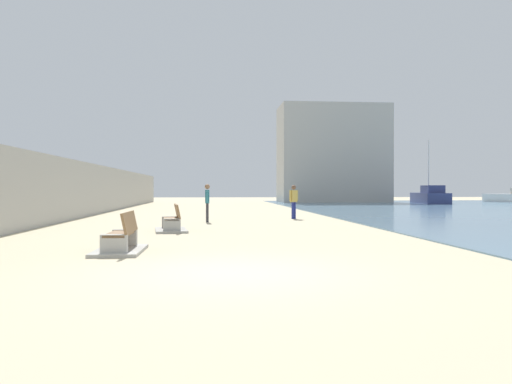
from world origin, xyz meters
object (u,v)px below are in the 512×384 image
(bench_near, at_px, (121,243))
(boat_distant, at_px, (430,196))
(person_standing, at_px, (294,199))
(person_walking, at_px, (207,200))
(bench_far, at_px, (172,225))

(bench_near, distance_m, boat_distant, 44.03)
(bench_near, bearing_deg, boat_distant, 56.27)
(bench_near, relative_size, person_standing, 1.22)
(person_walking, bearing_deg, bench_near, -100.71)
(boat_distant, bearing_deg, bench_far, -127.63)
(bench_far, bearing_deg, person_walking, 75.14)
(bench_far, relative_size, person_walking, 1.27)
(person_standing, relative_size, boat_distant, 0.22)
(person_walking, relative_size, boat_distant, 0.22)
(bench_near, relative_size, person_walking, 1.20)
(person_standing, height_order, boat_distant, boat_distant)
(person_standing, bearing_deg, person_walking, -153.97)
(person_walking, height_order, person_standing, person_walking)
(bench_near, height_order, bench_far, same)
(bench_near, xyz_separation_m, person_standing, (6.36, 12.71, 0.77))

